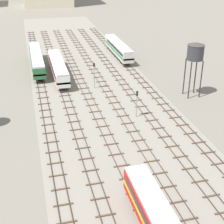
% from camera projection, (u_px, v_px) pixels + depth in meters
% --- Properties ---
extents(ground_plane, '(480.00, 480.00, 0.00)m').
position_uv_depth(ground_plane, '(100.00, 97.00, 69.91)').
color(ground_plane, slate).
extents(ballast_bed, '(26.62, 176.00, 0.01)m').
position_uv_depth(ballast_bed, '(100.00, 97.00, 69.91)').
color(ballast_bed, gray).
rests_on(ballast_bed, ground).
extents(track_far_left, '(2.40, 126.00, 0.29)m').
position_uv_depth(track_far_left, '(44.00, 100.00, 68.18)').
color(track_far_left, '#47382D').
rests_on(track_far_left, ground).
extents(track_left, '(2.40, 126.00, 0.29)m').
position_uv_depth(track_left, '(66.00, 98.00, 69.19)').
color(track_left, '#47382D').
rests_on(track_left, ground).
extents(track_centre_left, '(2.40, 126.00, 0.29)m').
position_uv_depth(track_centre_left, '(88.00, 96.00, 70.21)').
color(track_centre_left, '#47382D').
rests_on(track_centre_left, ground).
extents(track_centre, '(2.40, 126.00, 0.29)m').
position_uv_depth(track_centre, '(109.00, 94.00, 71.23)').
color(track_centre, '#47382D').
rests_on(track_centre, ground).
extents(track_centre_right, '(2.40, 126.00, 0.29)m').
position_uv_depth(track_centre_right, '(130.00, 92.00, 72.24)').
color(track_centre_right, '#47382D').
rests_on(track_centre_right, ground).
extents(track_right, '(2.40, 126.00, 0.29)m').
position_uv_depth(track_right, '(150.00, 90.00, 73.26)').
color(track_right, '#47382D').
rests_on(track_right, ground).
extents(diesel_railcar_left_near, '(2.96, 20.50, 3.80)m').
position_uv_depth(diesel_railcar_left_near, '(58.00, 67.00, 79.35)').
color(diesel_railcar_left_near, white).
rests_on(diesel_railcar_left_near, ground).
extents(passenger_coach_far_left_mid, '(2.96, 22.00, 3.80)m').
position_uv_depth(passenger_coach_far_left_mid, '(37.00, 59.00, 84.80)').
color(passenger_coach_far_left_mid, '#286638').
rests_on(passenger_coach_far_left_mid, ground).
extents(diesel_railcar_right_midfar, '(2.96, 20.50, 3.80)m').
position_uv_depth(diesel_railcar_right_midfar, '(118.00, 48.00, 94.23)').
color(diesel_railcar_right_midfar, beige).
rests_on(diesel_railcar_right_midfar, ground).
extents(water_tower, '(3.45, 3.45, 11.24)m').
position_uv_depth(water_tower, '(195.00, 52.00, 66.67)').
color(water_tower, '#2D2826').
rests_on(water_tower, ground).
extents(signal_post_near, '(0.28, 0.47, 5.88)m').
position_uv_depth(signal_post_near, '(94.00, 72.00, 72.73)').
color(signal_post_near, gray).
rests_on(signal_post_near, ground).
extents(signal_post_mid, '(0.28, 0.47, 5.22)m').
position_uv_depth(signal_post_mid, '(137.00, 100.00, 60.43)').
color(signal_post_mid, gray).
rests_on(signal_post_mid, ground).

